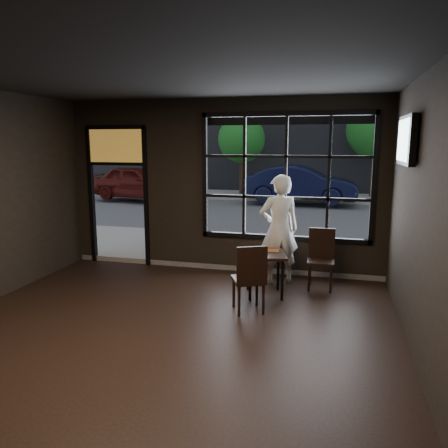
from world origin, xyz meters
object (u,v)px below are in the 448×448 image
(cafe_table, at_px, (265,274))
(navy_car, at_px, (300,184))
(man, at_px, (279,229))
(chair_near, at_px, (248,277))

(cafe_table, bearing_deg, navy_car, 76.93)
(cafe_table, bearing_deg, man, 65.57)
(chair_near, relative_size, man, 0.53)
(man, bearing_deg, cafe_table, 58.61)
(man, bearing_deg, chair_near, 58.68)
(man, relative_size, navy_car, 0.43)
(chair_near, bearing_deg, cafe_table, -124.83)
(cafe_table, xyz_separation_m, man, (0.12, 0.72, 0.60))
(cafe_table, relative_size, navy_car, 0.16)
(cafe_table, height_order, man, man)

